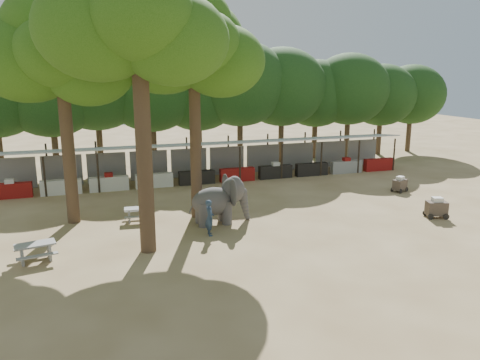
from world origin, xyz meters
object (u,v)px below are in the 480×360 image
object	(u,v)px
cart_back	(400,184)
cart_front	(436,208)
yard_tree_center	(133,19)
elephant	(220,200)
handler	(210,218)
picnic_table_far	(139,212)
yard_tree_back	(190,44)
yard_tree_left	(57,51)
picnic_table_near	(35,250)

from	to	relation	value
cart_back	cart_front	bearing A→B (deg)	-131.13
cart_front	yard_tree_center	bearing A→B (deg)	-163.23
elephant	cart_back	distance (m)	12.48
cart_front	handler	bearing A→B (deg)	-167.76
picnic_table_far	cart_front	xyz separation A→B (m)	(14.47, -4.18, 0.08)
yard_tree_back	elephant	distance (m)	7.62
yard_tree_back	handler	bearing A→B (deg)	-89.16
yard_tree_center	handler	world-z (taller)	yard_tree_center
cart_front	cart_back	xyz separation A→B (m)	(1.57, 5.06, -0.05)
yard_tree_center	cart_front	distance (m)	17.05
yard_tree_left	elephant	size ratio (longest dim) A/B	3.69
cart_front	picnic_table_far	bearing A→B (deg)	-178.54
picnic_table_far	cart_back	world-z (taller)	cart_back
picnic_table_near	picnic_table_far	distance (m)	5.88
cart_back	picnic_table_far	bearing A→B (deg)	159.24
yard_tree_center	yard_tree_back	world-z (taller)	yard_tree_center
handler	cart_back	size ratio (longest dim) A/B	1.43
handler	picnic_table_near	bearing A→B (deg)	98.46
yard_tree_center	handler	bearing A→B (deg)	16.08
picnic_table_far	picnic_table_near	bearing A→B (deg)	-133.60
yard_tree_center	picnic_table_far	distance (m)	9.62
handler	picnic_table_near	size ratio (longest dim) A/B	0.96
yard_tree_back	cart_front	distance (m)	14.77
handler	cart_back	bearing A→B (deg)	-71.15
yard_tree_back	cart_back	world-z (taller)	yard_tree_back
yard_tree_left	yard_tree_center	distance (m)	5.92
cart_back	yard_tree_center	bearing A→B (deg)	172.74
elephant	handler	xyz separation A→B (m)	(-0.96, -1.59, -0.32)
picnic_table_far	yard_tree_left	bearing A→B (deg)	167.03
elephant	yard_tree_left	bearing A→B (deg)	159.02
yard_tree_back	cart_back	bearing A→B (deg)	3.68
yard_tree_left	handler	world-z (taller)	yard_tree_left
yard_tree_back	picnic_table_near	size ratio (longest dim) A/B	6.57
yard_tree_left	picnic_table_near	xyz separation A→B (m)	(-1.20, -4.93, -7.71)
picnic_table_near	cart_back	world-z (taller)	cart_back
picnic_table_near	handler	bearing A→B (deg)	-5.18
cart_back	yard_tree_left	bearing A→B (deg)	155.66
yard_tree_back	cart_back	distance (m)	15.53
yard_tree_center	cart_back	size ratio (longest dim) A/B	10.35
yard_tree_left	picnic_table_near	distance (m)	9.23
picnic_table_far	cart_front	size ratio (longest dim) A/B	1.17
yard_tree_center	elephant	size ratio (longest dim) A/B	4.03
handler	picnic_table_near	xyz separation A→B (m)	(-7.25, -0.81, -0.34)
yard_tree_center	elephant	world-z (taller)	yard_tree_center
cart_front	yard_tree_back	bearing A→B (deg)	177.75
yard_tree_center	yard_tree_left	bearing A→B (deg)	120.96
yard_tree_left	elephant	bearing A→B (deg)	-19.89
yard_tree_back	yard_tree_center	bearing A→B (deg)	-126.86
yard_tree_left	yard_tree_back	world-z (taller)	yard_tree_back
picnic_table_far	handler	bearing A→B (deg)	-42.58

